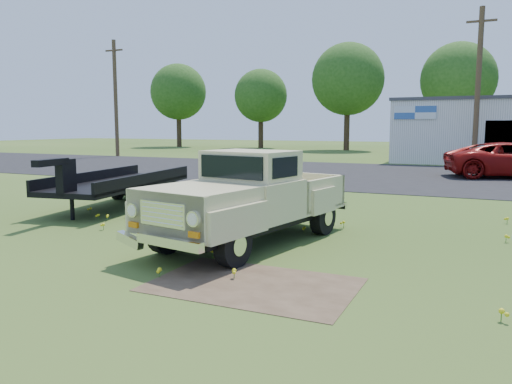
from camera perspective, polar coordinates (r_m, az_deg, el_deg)
ground at (r=10.79m, az=-0.83°, el=-5.04°), size 140.00×140.00×0.00m
asphalt_lot at (r=25.04m, az=14.07°, el=1.90°), size 90.00×14.00×0.02m
dirt_patch_a at (r=7.55m, az=-0.30°, el=-10.56°), size 3.00×2.00×0.01m
dirt_patch_b at (r=14.74m, az=-2.02°, el=-1.65°), size 2.20×1.60×0.01m
commercial_building at (r=36.54m, az=27.07°, el=6.30°), size 14.20×8.20×4.15m
utility_pole_west at (r=41.25m, az=-15.75°, el=10.36°), size 1.60×0.30×9.00m
utility_pole_mid at (r=31.60m, az=24.03°, el=10.96°), size 1.60×0.30×9.00m
treeline_a at (r=59.37m, az=-8.87°, el=11.22°), size 6.40×6.40×9.52m
treeline_b at (r=55.41m, az=0.56°, el=10.93°), size 5.76×5.76×8.57m
treeline_c at (r=50.80m, az=10.46°, el=12.56°), size 7.04×7.04×10.47m
treeline_d at (r=50.26m, az=22.10°, el=11.83°), size 6.72×6.72×10.00m
vintage_pickup_truck at (r=9.97m, az=-0.62°, el=-0.59°), size 2.96×5.46×1.88m
flatbed_trailer at (r=15.14m, az=-15.37°, el=1.37°), size 2.76×6.05×1.59m
red_pickup at (r=25.69m, az=27.24°, el=3.23°), size 6.29×4.19×1.61m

